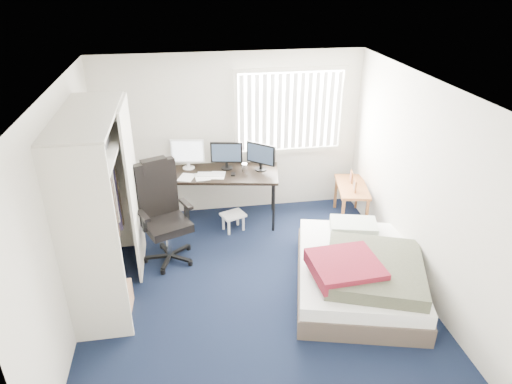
{
  "coord_description": "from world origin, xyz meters",
  "views": [
    {
      "loc": [
        -0.7,
        -4.49,
        3.61
      ],
      "look_at": [
        0.1,
        0.4,
        1.11
      ],
      "focal_mm": 32.0,
      "sensor_mm": 36.0,
      "label": 1
    }
  ],
  "objects_px": {
    "nightstand": "(352,190)",
    "bed": "(359,272)",
    "office_chair": "(164,223)",
    "desk": "(223,170)"
  },
  "relations": [
    {
      "from": "office_chair",
      "to": "nightstand",
      "type": "height_order",
      "value": "office_chair"
    },
    {
      "from": "office_chair",
      "to": "nightstand",
      "type": "distance_m",
      "value": 2.86
    },
    {
      "from": "desk",
      "to": "office_chair",
      "type": "xyz_separation_m",
      "value": [
        -0.88,
        -0.91,
        -0.3
      ]
    },
    {
      "from": "office_chair",
      "to": "bed",
      "type": "relative_size",
      "value": 0.63
    },
    {
      "from": "desk",
      "to": "bed",
      "type": "distance_m",
      "value": 2.54
    },
    {
      "from": "desk",
      "to": "bed",
      "type": "height_order",
      "value": "desk"
    },
    {
      "from": "office_chair",
      "to": "nightstand",
      "type": "xyz_separation_m",
      "value": [
        2.81,
        0.56,
        -0.01
      ]
    },
    {
      "from": "nightstand",
      "to": "bed",
      "type": "height_order",
      "value": "nightstand"
    },
    {
      "from": "nightstand",
      "to": "bed",
      "type": "relative_size",
      "value": 0.42
    },
    {
      "from": "nightstand",
      "to": "bed",
      "type": "distance_m",
      "value": 1.76
    }
  ]
}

